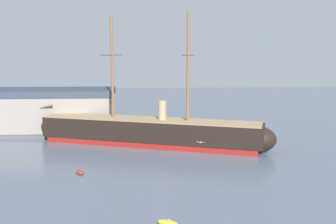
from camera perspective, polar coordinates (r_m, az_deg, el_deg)
The scene contains 6 objects.
tall_ship at distance 81.16m, azimuth -2.84°, elevation -2.98°, with size 55.75×24.22×27.95m.
dinghy_near_centre at distance 44.78m, azimuth -0.04°, elevation -16.56°, with size 2.86×2.31×0.62m.
dinghy_alongside_bow at distance 64.11m, azimuth -13.30°, elevation -8.92°, with size 2.00×2.47×0.54m.
dinghy_distant_centre at distance 88.49m, azimuth 0.07°, elevation -3.80°, with size 2.38×1.28×0.54m.
dockside_warehouse_left at distance 102.58m, azimuth -23.90°, elevation 0.10°, with size 59.73×16.43×15.00m.
seagull_in_flight at distance 47.41m, azimuth 5.02°, elevation -4.61°, with size 1.02×0.63×0.13m.
Camera 1 is at (-3.87, -22.64, 19.43)m, focal length 39.97 mm.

